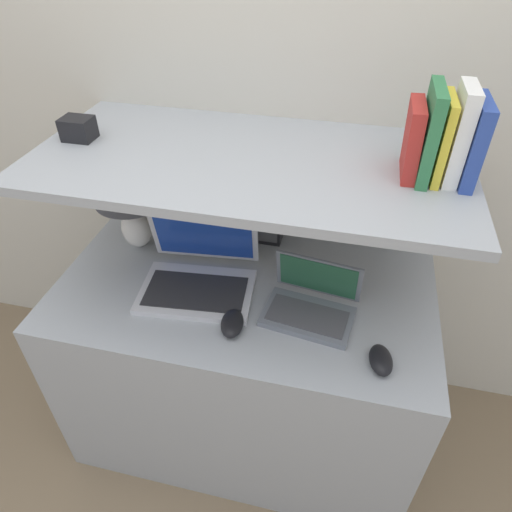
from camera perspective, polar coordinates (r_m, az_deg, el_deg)
The scene contains 17 objects.
ground_plane at distance 1.95m, azimuth -3.97°, elevation -27.98°, with size 12.00×12.00×0.00m, color #7A664C.
wall_back at distance 1.62m, azimuth 1.93°, elevation 17.26°, with size 6.00×0.05×2.40m.
desk at distance 1.79m, azimuth -1.35°, elevation -13.13°, with size 1.24×0.69×0.77m.
back_riser at distance 1.89m, azimuth 1.27°, elevation -0.79°, with size 1.24×0.04×1.18m.
shelf at distance 1.32m, azimuth -1.06°, elevation 11.76°, with size 1.24×0.62×0.03m.
table_lamp at distance 1.63m, azimuth -15.41°, elevation 7.44°, with size 0.25×0.25×0.31m.
laptop_large at distance 1.50m, azimuth -7.13°, elevation -2.10°, with size 0.39×0.33×0.24m.
laptop_small at distance 1.41m, azimuth 6.89°, elevation -5.94°, with size 0.29×0.23×0.17m.
computer_mouse at distance 1.37m, azimuth -3.00°, elevation -8.41°, with size 0.08×0.12×0.04m.
second_mouse at distance 1.32m, azimuth 15.33°, elevation -12.43°, with size 0.08×0.12×0.04m.
router_box at distance 1.68m, azimuth 1.62°, elevation 3.63°, with size 0.10×0.08×0.11m.
book_blue at distance 1.27m, azimuth 25.50°, elevation 12.76°, with size 0.03×0.16×0.21m.
book_white at distance 1.26m, azimuth 23.98°, elevation 13.69°, with size 0.04×0.14×0.24m.
book_yellow at distance 1.26m, azimuth 22.21°, elevation 13.43°, with size 0.02×0.15×0.21m.
book_green at distance 1.25m, azimuth 20.83°, elevation 14.13°, with size 0.03×0.18×0.23m.
book_red at distance 1.25m, azimuth 18.98°, elevation 13.53°, with size 0.04×0.15×0.19m.
shelf_gadget at distance 1.51m, azimuth -21.35°, elevation 14.61°, with size 0.09×0.07×0.07m.
Camera 1 is at (0.29, -0.73, 1.79)m, focal length 32.00 mm.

